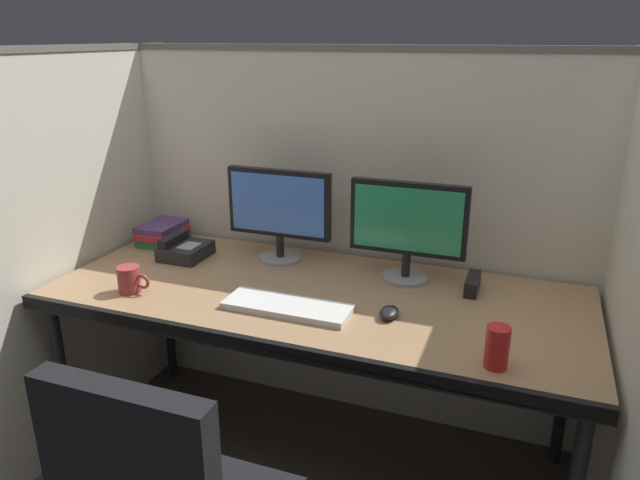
{
  "coord_description": "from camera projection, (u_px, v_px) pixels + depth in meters",
  "views": [
    {
      "loc": [
        0.69,
        -1.49,
        1.61
      ],
      "look_at": [
        0.0,
        0.35,
        0.92
      ],
      "focal_mm": 32.94,
      "sensor_mm": 36.0,
      "label": 1
    }
  ],
  "objects": [
    {
      "name": "desk",
      "position": [
        314.0,
        306.0,
        2.1
      ],
      "size": [
        1.9,
        0.8,
        0.74
      ],
      "color": "#997551",
      "rests_on": "ground"
    },
    {
      "name": "cubicle_partition_rear",
      "position": [
        353.0,
        240.0,
        2.47
      ],
      "size": [
        2.21,
        0.06,
        1.57
      ],
      "color": "beige",
      "rests_on": "ground"
    },
    {
      "name": "monitor_left",
      "position": [
        279.0,
        209.0,
        2.32
      ],
      "size": [
        0.43,
        0.17,
        0.37
      ],
      "color": "gray",
      "rests_on": "desk"
    },
    {
      "name": "soda_can",
      "position": [
        497.0,
        347.0,
        1.6
      ],
      "size": [
        0.07,
        0.07,
        0.12
      ],
      "primitive_type": "cylinder",
      "color": "red",
      "rests_on": "desk"
    },
    {
      "name": "cubicle_partition_left",
      "position": [
        72.0,
        254.0,
        2.32
      ],
      "size": [
        0.06,
        1.41,
        1.57
      ],
      "color": "beige",
      "rests_on": "ground"
    },
    {
      "name": "keyboard_main",
      "position": [
        287.0,
        307.0,
        1.96
      ],
      "size": [
        0.43,
        0.15,
        0.02
      ],
      "primitive_type": "cube",
      "color": "silver",
      "rests_on": "desk"
    },
    {
      "name": "coffee_mug",
      "position": [
        130.0,
        279.0,
        2.08
      ],
      "size": [
        0.13,
        0.08,
        0.09
      ],
      "color": "#993333",
      "rests_on": "desk"
    },
    {
      "name": "book_stack",
      "position": [
        163.0,
        233.0,
        2.58
      ],
      "size": [
        0.16,
        0.22,
        0.09
      ],
      "color": "#26723F",
      "rests_on": "desk"
    },
    {
      "name": "computer_mouse",
      "position": [
        389.0,
        312.0,
        1.9
      ],
      "size": [
        0.06,
        0.1,
        0.04
      ],
      "color": "black",
      "rests_on": "desk"
    },
    {
      "name": "desk_phone",
      "position": [
        184.0,
        250.0,
        2.41
      ],
      "size": [
        0.17,
        0.19,
        0.09
      ],
      "color": "black",
      "rests_on": "desk"
    },
    {
      "name": "red_stapler",
      "position": [
        473.0,
        284.0,
        2.09
      ],
      "size": [
        0.04,
        0.15,
        0.06
      ],
      "primitive_type": "cube",
      "color": "black",
      "rests_on": "desk"
    },
    {
      "name": "cubicle_partition_right",
      "position": [
        630.0,
        340.0,
        1.66
      ],
      "size": [
        0.06,
        1.41,
        1.57
      ],
      "color": "beige",
      "rests_on": "ground"
    },
    {
      "name": "monitor_right",
      "position": [
        408.0,
        225.0,
        2.13
      ],
      "size": [
        0.43,
        0.17,
        0.37
      ],
      "color": "gray",
      "rests_on": "desk"
    }
  ]
}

